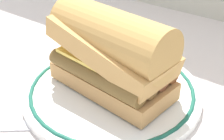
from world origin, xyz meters
TOP-DOWN VIEW (x-y plane):
  - ground_plane at (0.00, 0.00)m, footprint 1.50×1.50m
  - plate at (-0.02, 0.02)m, footprint 0.27×0.27m
  - sausage_sandwich at (-0.02, 0.02)m, footprint 0.19×0.12m

SIDE VIEW (x-z plane):
  - ground_plane at x=0.00m, z-range 0.00..0.00m
  - plate at x=-0.02m, z-range 0.00..0.02m
  - sausage_sandwich at x=-0.02m, z-range 0.01..0.14m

